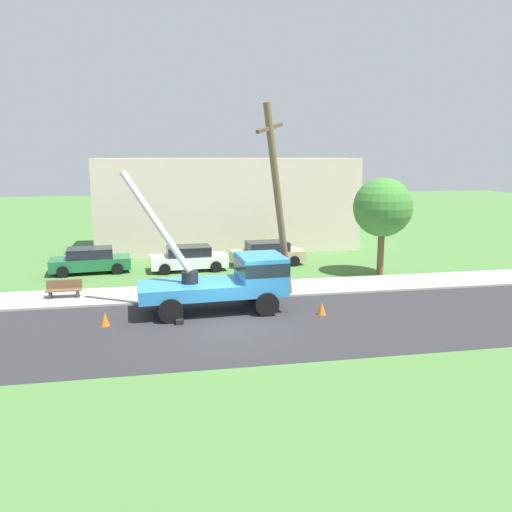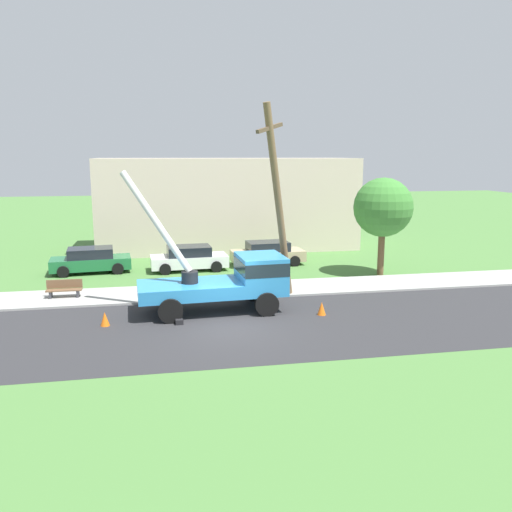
{
  "view_description": "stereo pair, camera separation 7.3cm",
  "coord_description": "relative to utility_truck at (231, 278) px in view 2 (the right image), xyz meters",
  "views": [
    {
      "loc": [
        -2.76,
        -19.27,
        6.57
      ],
      "look_at": [
        1.59,
        3.34,
        2.15
      ],
      "focal_mm": 36.73,
      "sensor_mm": 36.0,
      "label": 1
    },
    {
      "loc": [
        -2.69,
        -19.28,
        6.57
      ],
      "look_at": [
        1.59,
        3.34,
        2.15
      ],
      "focal_mm": 36.73,
      "sensor_mm": 36.0,
      "label": 2
    }
  ],
  "objects": [
    {
      "name": "ground_plane",
      "position": [
        -0.33,
        9.61,
        -1.41
      ],
      "size": [
        120.0,
        120.0,
        0.0
      ],
      "primitive_type": "plane",
      "color": "#477538"
    },
    {
      "name": "road_asphalt",
      "position": [
        -0.33,
        -2.39,
        -1.4
      ],
      "size": [
        80.0,
        7.86,
        0.01
      ],
      "primitive_type": "cube",
      "color": "#2B2B2D",
      "rests_on": "ground"
    },
    {
      "name": "sidewalk_strip",
      "position": [
        -0.33,
        3.08,
        -1.36
      ],
      "size": [
        80.0,
        3.08,
        0.1
      ],
      "primitive_type": "cube",
      "color": "#9E9E99",
      "rests_on": "ground"
    },
    {
      "name": "utility_truck",
      "position": [
        0.0,
        0.0,
        0.0
      ],
      "size": [
        6.88,
        3.21,
        5.98
      ],
      "color": "#2D84C6",
      "rests_on": "ground"
    },
    {
      "name": "leaning_utility_pole",
      "position": [
        2.33,
        1.26,
        3.15
      ],
      "size": [
        2.19,
        2.04,
        8.86
      ],
      "color": "brown",
      "rests_on": "ground"
    },
    {
      "name": "traffic_cone_ahead",
      "position": [
        3.6,
        -1.45,
        -1.13
      ],
      "size": [
        0.36,
        0.36,
        0.56
      ],
      "primitive_type": "cone",
      "color": "orange",
      "rests_on": "ground"
    },
    {
      "name": "traffic_cone_behind",
      "position": [
        -5.2,
        -1.25,
        -1.13
      ],
      "size": [
        0.36,
        0.36,
        0.56
      ],
      "primitive_type": "cone",
      "color": "orange",
      "rests_on": "ground"
    },
    {
      "name": "parked_sedan_green",
      "position": [
        -6.85,
        8.79,
        -0.7
      ],
      "size": [
        4.55,
        2.28,
        1.42
      ],
      "color": "#1E6638",
      "rests_on": "ground"
    },
    {
      "name": "parked_sedan_white",
      "position": [
        -1.31,
        8.37,
        -0.7
      ],
      "size": [
        4.49,
        2.17,
        1.42
      ],
      "color": "silver",
      "rests_on": "ground"
    },
    {
      "name": "parked_sedan_tan",
      "position": [
        3.52,
        9.1,
        -0.7
      ],
      "size": [
        4.5,
        2.2,
        1.42
      ],
      "color": "tan",
      "rests_on": "ground"
    },
    {
      "name": "park_bench",
      "position": [
        -7.4,
        3.15,
        -0.95
      ],
      "size": [
        1.6,
        0.45,
        0.9
      ],
      "color": "brown",
      "rests_on": "ground"
    },
    {
      "name": "roadside_tree_near",
      "position": [
        9.13,
        5.14,
        2.36
      ],
      "size": [
        3.24,
        3.24,
        5.41
      ],
      "color": "brown",
      "rests_on": "ground"
    },
    {
      "name": "lowrise_building_backdrop",
      "position": [
        1.94,
        15.63,
        1.79
      ],
      "size": [
        18.0,
        6.0,
        6.4
      ],
      "primitive_type": "cube",
      "color": "beige",
      "rests_on": "ground"
    }
  ]
}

